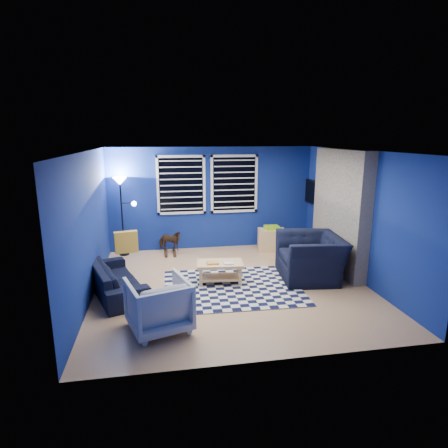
% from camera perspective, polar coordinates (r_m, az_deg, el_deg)
% --- Properties ---
extents(floor, '(5.00, 5.00, 0.00)m').
position_cam_1_polar(floor, '(7.20, 1.09, -9.23)').
color(floor, tan).
rests_on(floor, ground).
extents(ceiling, '(5.00, 5.00, 0.00)m').
position_cam_1_polar(ceiling, '(6.65, 1.19, 11.08)').
color(ceiling, white).
rests_on(ceiling, wall_back).
extents(wall_back, '(5.00, 0.00, 5.00)m').
position_cam_1_polar(wall_back, '(9.24, -1.84, 3.92)').
color(wall_back, navy).
rests_on(wall_back, floor).
extents(wall_left, '(0.00, 5.00, 5.00)m').
position_cam_1_polar(wall_left, '(6.80, -20.00, -0.32)').
color(wall_left, navy).
rests_on(wall_left, floor).
extents(wall_right, '(0.00, 5.00, 5.00)m').
position_cam_1_polar(wall_right, '(7.69, 19.76, 1.20)').
color(wall_right, navy).
rests_on(wall_right, floor).
extents(fireplace, '(0.65, 2.00, 2.50)m').
position_cam_1_polar(fireplace, '(8.06, 17.12, 1.55)').
color(fireplace, gray).
rests_on(fireplace, floor).
extents(window_left, '(1.17, 0.06, 1.42)m').
position_cam_1_polar(window_left, '(9.07, -6.54, 5.90)').
color(window_left, black).
rests_on(window_left, wall_back).
extents(window_right, '(1.17, 0.06, 1.42)m').
position_cam_1_polar(window_right, '(9.24, 1.57, 6.12)').
color(window_right, black).
rests_on(window_right, wall_back).
extents(tv, '(0.07, 1.00, 0.58)m').
position_cam_1_polar(tv, '(9.40, 13.58, 4.64)').
color(tv, black).
rests_on(tv, wall_right).
extents(rug, '(2.56, 2.07, 0.02)m').
position_cam_1_polar(rug, '(7.07, 1.23, -9.59)').
color(rug, black).
rests_on(rug, floor).
extents(sofa, '(1.97, 1.28, 0.54)m').
position_cam_1_polar(sofa, '(7.02, -16.13, -8.02)').
color(sofa, black).
rests_on(sofa, floor).
extents(armchair_big, '(1.43, 1.28, 0.86)m').
position_cam_1_polar(armchair_big, '(7.59, 13.06, -4.92)').
color(armchair_big, black).
rests_on(armchair_big, floor).
extents(armchair_bent, '(1.04, 1.06, 0.77)m').
position_cam_1_polar(armchair_bent, '(5.59, -9.94, -12.03)').
color(armchair_bent, gray).
rests_on(armchair_bent, floor).
extents(rocking_horse, '(0.48, 0.65, 0.50)m').
position_cam_1_polar(rocking_horse, '(9.00, -8.27, -2.55)').
color(rocking_horse, '#4C3018').
rests_on(rocking_horse, floor).
extents(coffee_table, '(0.91, 0.58, 0.44)m').
position_cam_1_polar(coffee_table, '(7.17, -0.65, -6.73)').
color(coffee_table, '#D9AD7A').
rests_on(coffee_table, rug).
extents(cabinet, '(0.71, 0.54, 0.63)m').
position_cam_1_polar(cabinet, '(9.23, 7.22, -2.36)').
color(cabinet, '#D9AD7A').
rests_on(cabinet, floor).
extents(floor_lamp, '(0.50, 0.31, 1.84)m').
position_cam_1_polar(floor_lamp, '(8.90, -15.37, 4.75)').
color(floor_lamp, black).
rests_on(floor_lamp, floor).
extents(throw_pillow, '(0.46, 0.22, 0.42)m').
position_cam_1_polar(throw_pillow, '(7.52, -14.69, -2.66)').
color(throw_pillow, gold).
rests_on(throw_pillow, sofa).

